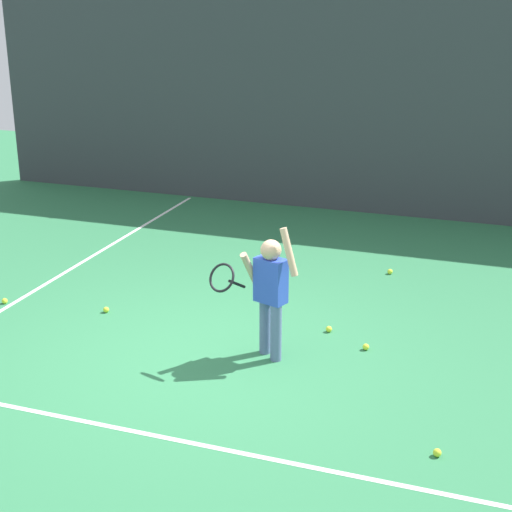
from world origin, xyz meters
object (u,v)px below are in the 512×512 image
(tennis_ball_0, at_px, (366,347))
(tennis_ball_3, at_px, (106,310))
(tennis_player, at_px, (269,288))
(tennis_ball_5, at_px, (437,453))
(tennis_ball_7, at_px, (329,329))
(tennis_ball_6, at_px, (5,301))
(tennis_ball_1, at_px, (390,272))

(tennis_ball_0, height_order, tennis_ball_3, same)
(tennis_player, distance_m, tennis_ball_5, 2.26)
(tennis_ball_7, bearing_deg, tennis_player, -119.25)
(tennis_ball_5, relative_size, tennis_ball_6, 1.00)
(tennis_ball_0, bearing_deg, tennis_ball_7, 147.49)
(tennis_ball_5, xyz_separation_m, tennis_ball_6, (-5.07, 1.46, 0.00))
(tennis_player, relative_size, tennis_ball_7, 20.46)
(tennis_ball_3, bearing_deg, tennis_ball_6, -172.45)
(tennis_ball_3, height_order, tennis_ball_6, same)
(tennis_player, height_order, tennis_ball_3, tennis_player)
(tennis_ball_0, relative_size, tennis_ball_6, 1.00)
(tennis_player, xyz_separation_m, tennis_ball_0, (0.88, 0.46, -0.69))
(tennis_ball_5, bearing_deg, tennis_ball_3, 157.10)
(tennis_ball_6, bearing_deg, tennis_ball_7, 7.49)
(tennis_player, height_order, tennis_ball_7, tennis_player)
(tennis_ball_1, relative_size, tennis_ball_7, 1.00)
(tennis_ball_3, height_order, tennis_ball_7, same)
(tennis_ball_6, xyz_separation_m, tennis_ball_7, (3.70, 0.49, 0.00))
(tennis_ball_3, bearing_deg, tennis_ball_5, -22.90)
(tennis_ball_0, bearing_deg, tennis_ball_5, -61.30)
(tennis_ball_1, relative_size, tennis_ball_3, 1.00)
(tennis_ball_3, relative_size, tennis_ball_6, 1.00)
(tennis_ball_1, height_order, tennis_ball_6, same)
(tennis_player, xyz_separation_m, tennis_ball_3, (-2.06, 0.43, -0.69))
(tennis_player, height_order, tennis_ball_0, tennis_player)
(tennis_ball_0, height_order, tennis_ball_1, same)
(tennis_ball_0, xyz_separation_m, tennis_ball_6, (-4.16, -0.20, 0.00))
(tennis_ball_1, relative_size, tennis_ball_6, 1.00)
(tennis_ball_0, bearing_deg, tennis_player, -152.19)
(tennis_ball_3, xyz_separation_m, tennis_ball_5, (3.84, -1.62, 0.00))
(tennis_player, height_order, tennis_ball_5, tennis_player)
(tennis_player, distance_m, tennis_ball_7, 1.11)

